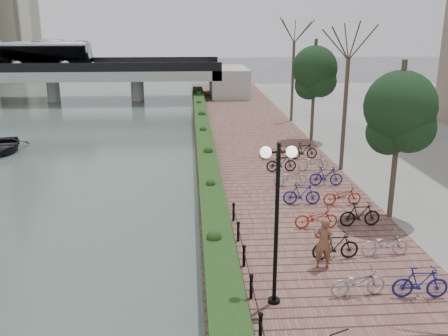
{
  "coord_description": "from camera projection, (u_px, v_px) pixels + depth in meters",
  "views": [
    {
      "loc": [
        -0.3,
        -10.06,
        8.44
      ],
      "look_at": [
        1.18,
        11.61,
        2.0
      ],
      "focal_mm": 40.0,
      "sensor_mm": 36.0,
      "label": 1
    }
  ],
  "objects": [
    {
      "name": "street_trees",
      "position": [
        366.0,
        125.0,
        23.65
      ],
      "size": [
        3.2,
        37.12,
        6.8
      ],
      "color": "#362920",
      "rests_on": "promenade"
    },
    {
      "name": "pedestrian",
      "position": [
        323.0,
        243.0,
        16.45
      ],
      "size": [
        0.67,
        0.45,
        1.78
      ],
      "primitive_type": "imported",
      "rotation": [
        0.0,
        0.0,
        3.1
      ],
      "color": "brown",
      "rests_on": "promenade"
    },
    {
      "name": "bridge",
      "position": [
        49.0,
        70.0,
        53.13
      ],
      "size": [
        36.0,
        10.77,
        6.5
      ],
      "color": "#A8A8A2",
      "rests_on": "ground"
    },
    {
      "name": "bicycle_parking",
      "position": [
        322.0,
        195.0,
        22.27
      ],
      "size": [
        2.4,
        17.32,
        1.0
      ],
      "color": "#9E9EA2",
      "rests_on": "promenade"
    },
    {
      "name": "lamppost",
      "position": [
        278.0,
        190.0,
        13.66
      ],
      "size": [
        1.02,
        0.32,
        4.81
      ],
      "color": "black",
      "rests_on": "promenade"
    },
    {
      "name": "boat",
      "position": [
        4.0,
        145.0,
        33.26
      ],
      "size": [
        3.73,
        4.67,
        0.86
      ],
      "primitive_type": "imported",
      "rotation": [
        0.0,
        0.0,
        0.2
      ],
      "color": "black",
      "rests_on": "river_water"
    },
    {
      "name": "hedge",
      "position": [
        205.0,
        148.0,
        30.98
      ],
      "size": [
        1.1,
        56.0,
        0.6
      ],
      "primitive_type": "cube",
      "color": "#153513",
      "rests_on": "promenade"
    },
    {
      "name": "chain_fence",
      "position": [
        256.0,
        306.0,
        13.81
      ],
      "size": [
        0.1,
        14.1,
        0.7
      ],
      "color": "black",
      "rests_on": "promenade"
    },
    {
      "name": "promenade",
      "position": [
        265.0,
        167.0,
        28.97
      ],
      "size": [
        8.0,
        75.0,
        0.5
      ],
      "primitive_type": "cube",
      "color": "brown",
      "rests_on": "ground"
    }
  ]
}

